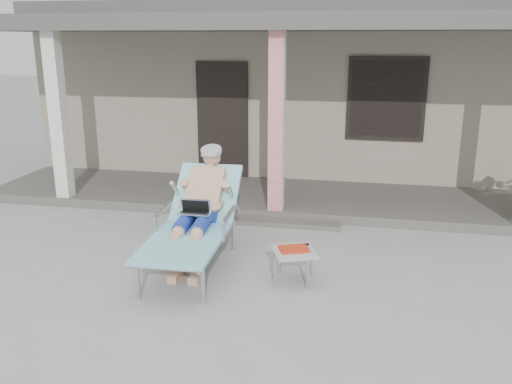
# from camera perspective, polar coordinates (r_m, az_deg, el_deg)

# --- Properties ---
(ground) EXTENTS (60.00, 60.00, 0.00)m
(ground) POSITION_cam_1_polar(r_m,az_deg,el_deg) (6.34, -1.13, -8.88)
(ground) COLOR #9E9E99
(ground) RESTS_ON ground
(house) EXTENTS (10.40, 5.40, 3.30)m
(house) POSITION_cam_1_polar(r_m,az_deg,el_deg) (12.22, 5.56, 11.22)
(house) COLOR gray
(house) RESTS_ON ground
(porch_deck) EXTENTS (10.00, 2.00, 0.15)m
(porch_deck) POSITION_cam_1_polar(r_m,az_deg,el_deg) (9.08, 2.97, -0.61)
(porch_deck) COLOR #605B56
(porch_deck) RESTS_ON ground
(porch_overhang) EXTENTS (10.00, 2.30, 2.85)m
(porch_overhang) POSITION_cam_1_polar(r_m,az_deg,el_deg) (8.65, 3.18, 16.77)
(porch_overhang) COLOR silver
(porch_overhang) RESTS_ON porch_deck
(porch_step) EXTENTS (2.00, 0.30, 0.07)m
(porch_step) POSITION_cam_1_polar(r_m,az_deg,el_deg) (8.01, 1.74, -3.17)
(porch_step) COLOR #605B56
(porch_step) RESTS_ON ground
(lounger) EXTENTS (0.87, 2.19, 1.41)m
(lounger) POSITION_cam_1_polar(r_m,az_deg,el_deg) (6.50, -6.31, -0.19)
(lounger) COLOR #B7B7BC
(lounger) RESTS_ON ground
(side_table) EXTENTS (0.59, 0.59, 0.41)m
(side_table) POSITION_cam_1_polar(r_m,az_deg,el_deg) (6.10, 4.01, -6.44)
(side_table) COLOR #AFAEAA
(side_table) RESTS_ON ground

